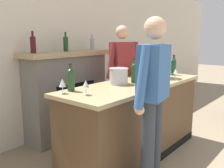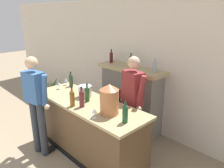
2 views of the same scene
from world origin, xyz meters
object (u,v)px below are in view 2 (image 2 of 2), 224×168
at_px(person_customer, 36,102).
at_px(wine_bottle_chardonnay_pale, 82,98).
at_px(ice_bucket_steel, 85,91).
at_px(fireplace_stone, 131,98).
at_px(wine_bottle_riesling_slim, 125,113).
at_px(wine_glass_by_dispenser, 66,80).
at_px(wine_bottle_rose_blush, 72,98).
at_px(person_bartender, 132,102).
at_px(wine_glass_back_row, 59,84).
at_px(wine_bottle_merlot_tall, 87,93).
at_px(wine_bottle_port_short, 71,80).
at_px(potted_plant_corner, 56,91).
at_px(wine_glass_front_left, 94,111).
at_px(copper_dispenser, 109,99).

xyz_separation_m(person_customer, wine_bottle_chardonnay_pale, (0.72, 0.43, 0.17)).
bearing_deg(ice_bucket_steel, fireplace_stone, 84.94).
height_order(wine_bottle_riesling_slim, wine_glass_by_dispenser, wine_bottle_riesling_slim).
relative_size(wine_bottle_rose_blush, wine_glass_by_dispenser, 2.00).
height_order(person_bartender, wine_glass_back_row, person_bartender).
height_order(wine_bottle_riesling_slim, wine_glass_back_row, wine_bottle_riesling_slim).
xyz_separation_m(wine_bottle_merlot_tall, wine_glass_back_row, (-0.89, -0.01, -0.03)).
xyz_separation_m(person_customer, wine_bottle_port_short, (-0.26, 0.89, 0.16)).
height_order(person_customer, wine_bottle_port_short, person_customer).
relative_size(person_customer, wine_glass_back_row, 11.53).
bearing_deg(person_customer, wine_bottle_merlot_tall, 46.66).
bearing_deg(wine_bottle_port_short, potted_plant_corner, 160.65).
distance_m(wine_bottle_port_short, wine_glass_front_left, 1.53).
xyz_separation_m(wine_bottle_merlot_tall, wine_bottle_port_short, (-0.86, 0.25, -0.00)).
bearing_deg(wine_bottle_riesling_slim, fireplace_stone, 128.34).
distance_m(potted_plant_corner, wine_glass_front_left, 3.60).
distance_m(potted_plant_corner, wine_glass_back_row, 2.21).
distance_m(person_customer, wine_bottle_merlot_tall, 0.89).
relative_size(potted_plant_corner, wine_glass_by_dispenser, 3.97).
bearing_deg(wine_bottle_port_short, wine_bottle_merlot_tall, -16.33).
bearing_deg(wine_glass_back_row, potted_plant_corner, 153.31).
relative_size(copper_dispenser, wine_bottle_rose_blush, 1.41).
bearing_deg(wine_bottle_merlot_tall, person_customer, -133.34).
bearing_deg(fireplace_stone, wine_bottle_rose_blush, -86.74).
relative_size(potted_plant_corner, wine_glass_back_row, 4.20).
relative_size(person_customer, wine_glass_front_left, 11.40).
distance_m(fireplace_stone, ice_bucket_steel, 1.21).
distance_m(wine_bottle_riesling_slim, wine_bottle_port_short, 1.85).
height_order(wine_bottle_merlot_tall, wine_glass_by_dispenser, wine_bottle_merlot_tall).
xyz_separation_m(fireplace_stone, person_customer, (-0.51, -1.87, 0.29)).
bearing_deg(wine_bottle_port_short, person_bartender, 13.66).
height_order(fireplace_stone, wine_bottle_port_short, fireplace_stone).
height_order(wine_bottle_merlot_tall, wine_bottle_chardonnay_pale, wine_bottle_chardonnay_pale).
bearing_deg(ice_bucket_steel, wine_glass_by_dispenser, 171.51).
height_order(fireplace_stone, wine_glass_by_dispenser, fireplace_stone).
bearing_deg(wine_glass_front_left, wine_bottle_merlot_tall, 150.76).
distance_m(person_customer, wine_glass_front_left, 1.21).
distance_m(person_bartender, wine_bottle_chardonnay_pale, 0.89).
relative_size(ice_bucket_steel, wine_bottle_chardonnay_pale, 0.73).
relative_size(wine_bottle_merlot_tall, wine_bottle_chardonnay_pale, 0.94).
distance_m(person_customer, wine_bottle_riesling_slim, 1.66).
xyz_separation_m(copper_dispenser, wine_bottle_riesling_slim, (0.35, -0.04, -0.09)).
xyz_separation_m(wine_bottle_rose_blush, wine_glass_back_row, (-0.88, 0.29, -0.04)).
distance_m(wine_bottle_merlot_tall, wine_bottle_rose_blush, 0.30).
bearing_deg(ice_bucket_steel, wine_bottle_merlot_tall, -27.33).
relative_size(wine_bottle_merlot_tall, wine_glass_front_left, 2.02).
relative_size(wine_bottle_chardonnay_pale, wine_bottle_rose_blush, 1.02).
distance_m(person_customer, wine_bottle_rose_blush, 0.70).
relative_size(wine_bottle_riesling_slim, wine_glass_by_dispenser, 1.94).
xyz_separation_m(wine_bottle_chardonnay_pale, wine_bottle_rose_blush, (-0.12, -0.10, -0.00)).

